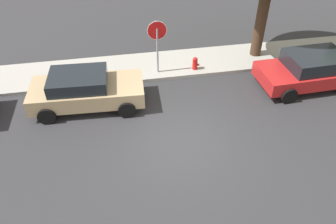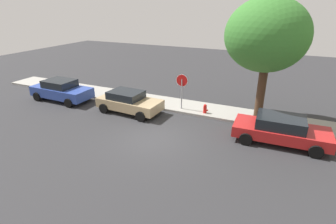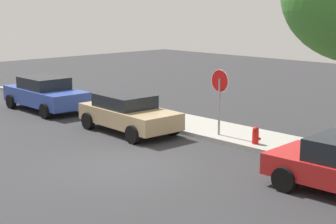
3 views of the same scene
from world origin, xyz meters
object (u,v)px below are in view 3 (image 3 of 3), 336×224
at_px(parked_car_blue, 45,94).
at_px(fire_hydrant, 255,137).
at_px(parked_car_tan, 128,113).
at_px(stop_sign, 220,91).

height_order(parked_car_blue, fire_hydrant, parked_car_blue).
distance_m(parked_car_tan, parked_car_blue, 5.71).
height_order(stop_sign, parked_car_tan, stop_sign).
bearing_deg(stop_sign, parked_car_tan, -150.80).
relative_size(stop_sign, fire_hydrant, 3.44).
height_order(parked_car_tan, fire_hydrant, parked_car_tan).
distance_m(stop_sign, parked_car_blue, 8.92).
height_order(stop_sign, parked_car_blue, stop_sign).
distance_m(parked_car_tan, fire_hydrant, 4.90).
bearing_deg(parked_car_blue, parked_car_tan, 0.66).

